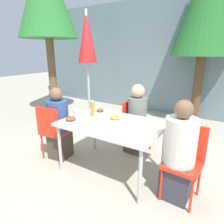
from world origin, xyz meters
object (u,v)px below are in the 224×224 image
at_px(drinking_cup, 77,113).
at_px(chair_far, 134,122).
at_px(closed_umbrella, 87,43).
at_px(bottle, 92,109).
at_px(chair_right, 185,156).
at_px(chair_left, 53,129).
at_px(person_left, 59,126).
at_px(person_right, 179,154).
at_px(salad_bowl, 118,133).
at_px(tree_behind_left, 208,1).
at_px(person_far, 137,121).

bearing_deg(drinking_cup, chair_far, 57.51).
relative_size(closed_umbrella, bottle, 10.00).
height_order(chair_right, closed_umbrella, closed_umbrella).
distance_m(chair_far, closed_umbrella, 1.74).
bearing_deg(chair_left, bottle, 18.32).
bearing_deg(chair_left, drinking_cup, 10.45).
bearing_deg(person_left, bottle, 12.30).
bearing_deg(person_right, bottle, -2.35).
bearing_deg(person_left, person_right, -5.00).
relative_size(chair_far, bottle, 3.65).
distance_m(bottle, salad_bowl, 0.80).
distance_m(chair_left, tree_behind_left, 3.99).
bearing_deg(drinking_cup, chair_right, 3.81).
relative_size(chair_right, salad_bowl, 4.43).
distance_m(person_right, person_far, 1.17).
height_order(drinking_cup, salad_bowl, drinking_cup).
relative_size(chair_right, bottle, 3.65).
bearing_deg(salad_bowl, drinking_cup, 163.79).
height_order(person_far, closed_umbrella, closed_umbrella).
relative_size(person_left, person_right, 0.97).
bearing_deg(drinking_cup, tree_behind_left, 67.92).
height_order(person_right, salad_bowl, person_right).
xyz_separation_m(person_right, closed_umbrella, (-2.10, 1.01, 1.26)).
height_order(chair_far, tree_behind_left, tree_behind_left).
bearing_deg(salad_bowl, person_right, 23.45).
xyz_separation_m(drinking_cup, tree_behind_left, (1.16, 2.86, 1.86)).
bearing_deg(tree_behind_left, chair_right, -81.79).
height_order(bottle, salad_bowl, bottle).
distance_m(chair_left, closed_umbrella, 1.76).
xyz_separation_m(person_right, person_far, (-0.89, 0.76, 0.01)).
distance_m(chair_left, chair_far, 1.34).
height_order(chair_far, drinking_cup, chair_far).
height_order(chair_left, person_far, person_far).
xyz_separation_m(person_right, tree_behind_left, (-0.34, 2.83, 2.10)).
relative_size(person_left, person_far, 0.98).
height_order(chair_right, person_right, person_right).
relative_size(chair_right, tree_behind_left, 0.23).
distance_m(person_left, drinking_cup, 0.44).
relative_size(chair_right, drinking_cup, 8.30).
xyz_separation_m(salad_bowl, tree_behind_left, (0.30, 3.11, 1.88)).
xyz_separation_m(bottle, tree_behind_left, (0.98, 2.71, 1.80)).
bearing_deg(chair_left, salad_bowl, -12.71).
xyz_separation_m(person_left, person_far, (0.97, 0.83, 0.02)).
distance_m(chair_left, bottle, 0.73).
relative_size(chair_far, drinking_cup, 8.30).
bearing_deg(person_right, chair_right, -122.02).
bearing_deg(tree_behind_left, closed_umbrella, -133.94).
bearing_deg(person_far, closed_umbrella, -98.40).
height_order(chair_left, person_left, person_left).
distance_m(chair_right, drinking_cup, 1.59).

